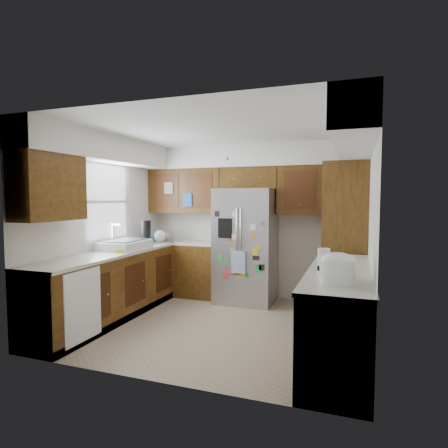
% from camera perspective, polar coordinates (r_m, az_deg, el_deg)
% --- Properties ---
extents(floor, '(3.60, 3.60, 0.00)m').
position_cam_1_polar(floor, '(5.04, -0.64, -15.18)').
color(floor, tan).
rests_on(floor, ground).
extents(room_shell, '(3.64, 3.24, 2.52)m').
position_cam_1_polar(room_shell, '(5.14, -0.35, 5.84)').
color(room_shell, silver).
rests_on(room_shell, ground).
extents(left_counter_run, '(1.36, 3.20, 0.92)m').
position_cam_1_polar(left_counter_run, '(5.55, -14.02, -8.91)').
color(left_counter_run, '#3C220B').
rests_on(left_counter_run, ground).
extents(right_counter_run, '(0.63, 2.25, 0.92)m').
position_cam_1_polar(right_counter_run, '(4.18, 17.15, -13.36)').
color(right_counter_run, '#3C220B').
rests_on(right_counter_run, ground).
extents(pantry, '(0.60, 0.90, 2.15)m').
position_cam_1_polar(pantry, '(5.65, 17.99, -2.10)').
color(pantry, '#3C220B').
rests_on(pantry, ground).
extents(fridge, '(0.90, 0.79, 1.80)m').
position_cam_1_polar(fridge, '(5.96, 3.36, -3.30)').
color(fridge, gray).
rests_on(fridge, ground).
extents(bridge_cabinet, '(0.96, 0.34, 0.35)m').
position_cam_1_polar(bridge_cabinet, '(6.13, 4.00, 6.97)').
color(bridge_cabinet, '#3C220B').
rests_on(bridge_cabinet, fridge).
extents(fridge_top_items, '(0.87, 0.37, 0.26)m').
position_cam_1_polar(fridge_top_items, '(6.12, 4.17, 9.75)').
color(fridge_top_items, blue).
rests_on(fridge_top_items, bridge_cabinet).
extents(sink_assembly, '(0.52, 0.71, 0.37)m').
position_cam_1_polar(sink_assembly, '(5.58, -14.90, -3.02)').
color(sink_assembly, white).
rests_on(sink_assembly, left_counter_run).
extents(left_counter_clutter, '(0.36, 0.88, 0.38)m').
position_cam_1_polar(left_counter_clutter, '(6.22, -10.93, -1.67)').
color(left_counter_clutter, black).
rests_on(left_counter_clutter, left_counter_run).
extents(rice_cooker, '(0.31, 0.30, 0.27)m').
position_cam_1_polar(rice_cooker, '(3.40, 16.90, -6.29)').
color(rice_cooker, white).
rests_on(rice_cooker, right_counter_run).
extents(paper_towel, '(0.11, 0.11, 0.26)m').
position_cam_1_polar(paper_towel, '(3.70, 14.97, -5.59)').
color(paper_towel, white).
rests_on(paper_towel, right_counter_run).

